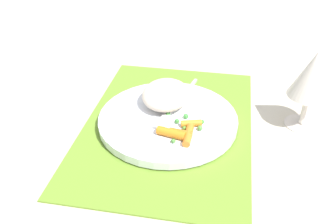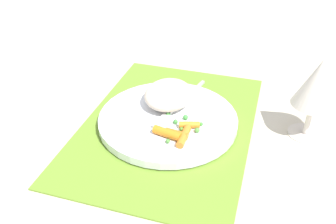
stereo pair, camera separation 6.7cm
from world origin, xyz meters
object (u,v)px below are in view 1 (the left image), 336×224
Objects in this scene: plate at (168,120)px; fork at (174,107)px; carrot_portion at (181,132)px; rice_mound at (166,95)px; wine_glass at (313,76)px.

fork is at bearing 165.85° from plate.
carrot_portion is 0.40× the size of fork.
rice_mound is 0.27m from wine_glass.
plate is 0.05m from rice_mound.
carrot_portion is at bearing -65.05° from wine_glass.
fork reaches higher than plate.
rice_mound is 0.57× the size of fork.
wine_glass is (-0.05, 0.25, 0.09)m from plate.
fork is at bearing 54.45° from rice_mound.
plate is 0.03m from fork.
carrot_portion is (0.09, 0.05, -0.01)m from rice_mound.
wine_glass is at bearing 94.72° from fork.
rice_mound is 1.42× the size of carrot_portion.
rice_mound reaches higher than carrot_portion.
wine_glass is at bearing 114.95° from carrot_portion.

